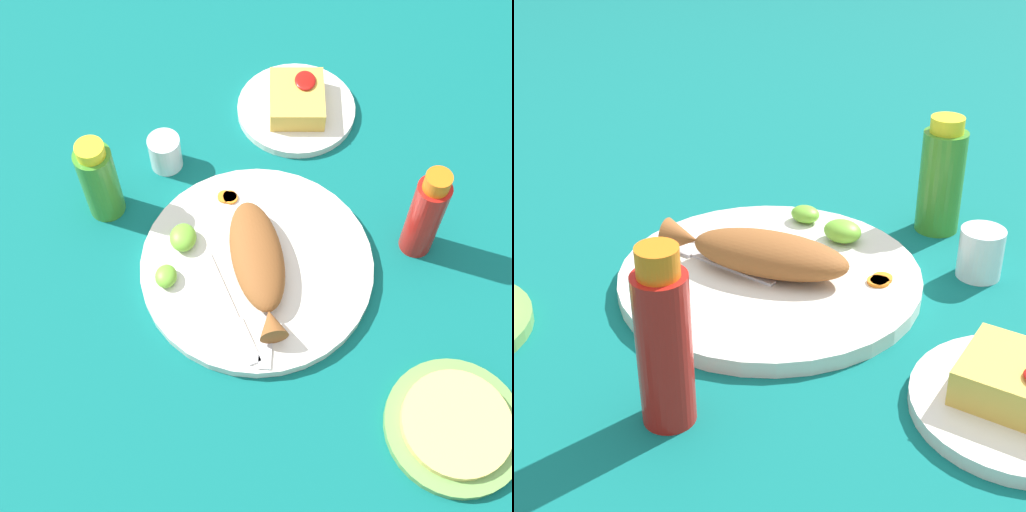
# 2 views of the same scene
# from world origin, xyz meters

# --- Properties ---
(ground_plane) EXTENTS (4.00, 4.00, 0.00)m
(ground_plane) POSITION_xyz_m (0.00, 0.00, 0.00)
(ground_plane) COLOR #0C605B
(main_plate) EXTENTS (0.34, 0.34, 0.02)m
(main_plate) POSITION_xyz_m (0.00, 0.00, 0.01)
(main_plate) COLOR silver
(main_plate) RESTS_ON ground_plane
(fried_fish) EXTENTS (0.23, 0.11, 0.04)m
(fried_fish) POSITION_xyz_m (-0.01, -0.00, 0.04)
(fried_fish) COLOR brown
(fried_fish) RESTS_ON main_plate
(fork_near) EXTENTS (0.19, 0.03, 0.00)m
(fork_near) POSITION_xyz_m (-0.09, -0.02, 0.02)
(fork_near) COLOR silver
(fork_near) RESTS_ON main_plate
(fork_far) EXTENTS (0.18, 0.08, 0.00)m
(fork_far) POSITION_xyz_m (-0.08, 0.03, 0.02)
(fork_far) COLOR silver
(fork_far) RESTS_ON main_plate
(carrot_slice_near) EXTENTS (0.02, 0.02, 0.00)m
(carrot_slice_near) POSITION_xyz_m (0.12, 0.05, 0.02)
(carrot_slice_near) COLOR orange
(carrot_slice_near) RESTS_ON main_plate
(carrot_slice_mid) EXTENTS (0.02, 0.02, 0.00)m
(carrot_slice_mid) POSITION_xyz_m (0.11, 0.04, 0.02)
(carrot_slice_mid) COLOR orange
(carrot_slice_mid) RESTS_ON main_plate
(carrot_slice_far) EXTENTS (0.02, 0.02, 0.00)m
(carrot_slice_far) POSITION_xyz_m (0.12, 0.04, 0.02)
(carrot_slice_far) COLOR orange
(carrot_slice_far) RESTS_ON main_plate
(lime_wedge_main) EXTENTS (0.05, 0.04, 0.03)m
(lime_wedge_main) POSITION_xyz_m (0.04, 0.11, 0.03)
(lime_wedge_main) COLOR #6BB233
(lime_wedge_main) RESTS_ON main_plate
(lime_wedge_side) EXTENTS (0.04, 0.03, 0.02)m
(lime_wedge_side) POSITION_xyz_m (-0.03, 0.13, 0.03)
(lime_wedge_side) COLOR #6BB233
(lime_wedge_side) RESTS_ON main_plate
(hot_sauce_bottle_red) EXTENTS (0.05, 0.05, 0.17)m
(hot_sauce_bottle_red) POSITION_xyz_m (0.04, -0.24, 0.08)
(hot_sauce_bottle_red) COLOR #B21914
(hot_sauce_bottle_red) RESTS_ON ground_plane
(hot_sauce_bottle_green) EXTENTS (0.06, 0.06, 0.15)m
(hot_sauce_bottle_green) POSITION_xyz_m (0.11, 0.23, 0.07)
(hot_sauce_bottle_green) COLOR #3D8428
(hot_sauce_bottle_green) RESTS_ON ground_plane
(salt_cup) EXTENTS (0.05, 0.05, 0.06)m
(salt_cup) POSITION_xyz_m (0.19, 0.15, 0.03)
(salt_cup) COLOR silver
(salt_cup) RESTS_ON ground_plane
(side_plate_fries) EXTENTS (0.20, 0.20, 0.01)m
(side_plate_fries) POSITION_xyz_m (0.30, -0.07, 0.01)
(side_plate_fries) COLOR silver
(side_plate_fries) RESTS_ON ground_plane
(fries_pile) EXTENTS (0.11, 0.09, 0.04)m
(fries_pile) POSITION_xyz_m (0.31, -0.07, 0.03)
(fries_pile) COLOR gold
(fries_pile) RESTS_ON side_plate_fries
(tortilla_plate) EXTENTS (0.18, 0.18, 0.01)m
(tortilla_plate) POSITION_xyz_m (-0.24, -0.26, 0.01)
(tortilla_plate) COLOR #6B9E4C
(tortilla_plate) RESTS_ON ground_plane
(tortilla_stack) EXTENTS (0.14, 0.14, 0.01)m
(tortilla_stack) POSITION_xyz_m (-0.24, -0.26, 0.02)
(tortilla_stack) COLOR #E0C666
(tortilla_stack) RESTS_ON tortilla_plate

